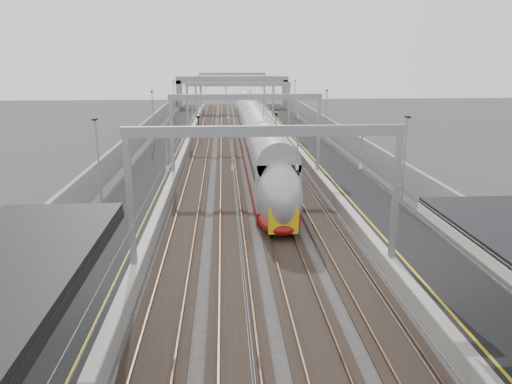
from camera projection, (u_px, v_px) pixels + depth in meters
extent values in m
cube|color=black|center=(158.00, 170.00, 46.13)|extent=(4.00, 120.00, 1.00)
cube|color=black|center=(329.00, 167.00, 47.13)|extent=(4.00, 120.00, 1.00)
cube|color=black|center=(196.00, 174.00, 46.47)|extent=(2.40, 140.00, 0.08)
cube|color=brown|center=(189.00, 173.00, 46.40)|extent=(0.07, 140.00, 0.14)
cube|color=brown|center=(204.00, 173.00, 46.49)|extent=(0.07, 140.00, 0.14)
cube|color=black|center=(229.00, 174.00, 46.66)|extent=(2.40, 140.00, 0.08)
cube|color=brown|center=(221.00, 173.00, 46.59)|extent=(0.07, 140.00, 0.14)
cube|color=brown|center=(236.00, 173.00, 46.68)|extent=(0.07, 140.00, 0.14)
cube|color=black|center=(261.00, 173.00, 46.85)|extent=(2.40, 140.00, 0.08)
cube|color=brown|center=(253.00, 172.00, 46.78)|extent=(0.07, 140.00, 0.14)
cube|color=brown|center=(268.00, 172.00, 46.87)|extent=(0.07, 140.00, 0.14)
cube|color=black|center=(292.00, 173.00, 47.03)|extent=(2.40, 140.00, 0.08)
cube|color=brown|center=(285.00, 172.00, 46.97)|extent=(0.07, 140.00, 0.14)
cube|color=brown|center=(300.00, 172.00, 47.06)|extent=(0.07, 140.00, 0.14)
cube|color=gray|center=(130.00, 198.00, 23.09)|extent=(0.28, 0.28, 6.60)
cube|color=gray|center=(396.00, 193.00, 23.88)|extent=(0.28, 0.28, 6.60)
cube|color=gray|center=(265.00, 131.00, 22.69)|extent=(13.00, 0.25, 0.50)
cube|color=gray|center=(172.00, 134.00, 42.35)|extent=(0.28, 0.28, 6.60)
cube|color=gray|center=(318.00, 132.00, 43.14)|extent=(0.28, 0.28, 6.60)
cube|color=gray|center=(246.00, 97.00, 41.94)|extent=(13.00, 0.25, 0.50)
cube|color=gray|center=(188.00, 110.00, 61.61)|extent=(0.28, 0.28, 6.60)
cube|color=gray|center=(289.00, 109.00, 62.40)|extent=(0.28, 0.28, 6.60)
cube|color=gray|center=(238.00, 84.00, 61.20)|extent=(13.00, 0.25, 0.50)
cube|color=gray|center=(196.00, 97.00, 80.87)|extent=(0.28, 0.28, 6.60)
cube|color=gray|center=(273.00, 97.00, 81.66)|extent=(0.28, 0.28, 6.60)
cube|color=gray|center=(234.00, 78.00, 80.46)|extent=(13.00, 0.25, 0.50)
cube|color=gray|center=(201.00, 90.00, 98.20)|extent=(0.28, 0.28, 6.60)
cube|color=gray|center=(264.00, 90.00, 98.99)|extent=(0.28, 0.28, 6.60)
cube|color=gray|center=(232.00, 74.00, 97.79)|extent=(13.00, 0.25, 0.50)
cylinder|color=#262628|center=(197.00, 110.00, 49.85)|extent=(0.03, 140.00, 0.03)
cylinder|color=#262628|center=(227.00, 109.00, 50.04)|extent=(0.03, 140.00, 0.03)
cylinder|color=#262628|center=(257.00, 109.00, 50.23)|extent=(0.03, 140.00, 0.03)
cylinder|color=#262628|center=(287.00, 109.00, 50.42)|extent=(0.03, 140.00, 0.03)
cube|color=gray|center=(232.00, 80.00, 98.10)|extent=(22.00, 2.20, 1.40)
cube|color=gray|center=(179.00, 96.00, 98.25)|extent=(1.00, 2.20, 6.20)
cube|color=gray|center=(285.00, 96.00, 99.57)|extent=(1.00, 2.20, 6.20)
cube|color=gray|center=(122.00, 159.00, 45.64)|extent=(0.30, 120.00, 3.20)
cube|color=gray|center=(363.00, 156.00, 47.05)|extent=(0.30, 120.00, 3.20)
cube|color=maroon|center=(264.00, 176.00, 43.15)|extent=(2.81, 23.95, 0.83)
cube|color=gray|center=(264.00, 154.00, 42.63)|extent=(2.81, 23.95, 3.12)
cube|color=black|center=(273.00, 208.00, 35.16)|extent=(2.08, 2.50, 0.52)
cube|color=maroon|center=(249.00, 134.00, 66.61)|extent=(2.81, 23.95, 0.83)
cube|color=gray|center=(249.00, 119.00, 66.09)|extent=(2.81, 23.95, 3.12)
cube|color=black|center=(253.00, 148.00, 58.63)|extent=(2.08, 2.50, 0.52)
ellipsoid|color=gray|center=(279.00, 196.00, 30.98)|extent=(2.81, 5.42, 4.37)
cube|color=yellow|center=(283.00, 221.00, 29.07)|extent=(1.77, 0.12, 1.56)
cube|color=black|center=(283.00, 193.00, 29.11)|extent=(1.67, 0.59, 0.98)
cylinder|color=black|center=(199.00, 128.00, 66.13)|extent=(0.12, 0.12, 3.00)
cube|color=black|center=(198.00, 116.00, 65.71)|extent=(0.32, 0.22, 0.75)
sphere|color=#0CE526|center=(198.00, 115.00, 65.55)|extent=(0.16, 0.16, 0.16)
cylinder|color=black|center=(258.00, 121.00, 73.15)|extent=(0.12, 0.12, 3.00)
cube|color=black|center=(258.00, 110.00, 72.73)|extent=(0.32, 0.22, 0.75)
sphere|color=red|center=(258.00, 109.00, 72.57)|extent=(0.16, 0.16, 0.16)
cylinder|color=black|center=(276.00, 125.00, 69.37)|extent=(0.12, 0.12, 3.00)
cube|color=black|center=(276.00, 113.00, 68.95)|extent=(0.32, 0.22, 0.75)
sphere|color=red|center=(276.00, 112.00, 68.78)|extent=(0.16, 0.16, 0.16)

